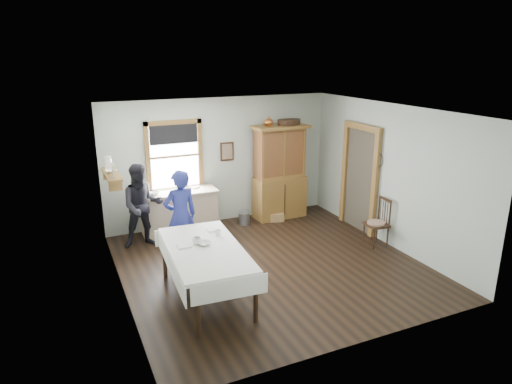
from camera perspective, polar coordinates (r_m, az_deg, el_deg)
room at (r=7.64m, az=1.93°, el=0.02°), size 5.01×5.01×2.70m
window at (r=9.49m, az=-10.17°, el=4.88°), size 1.18×0.07×1.48m
doorway at (r=9.65m, az=12.85°, el=2.07°), size 0.09×1.14×2.22m
wall_shelf at (r=8.38m, az=-17.63°, el=2.33°), size 0.24×1.00×0.44m
framed_picture at (r=9.84m, az=-3.63°, el=5.08°), size 0.30×0.04×0.40m
rug_beater at (r=9.10m, az=15.12°, el=4.62°), size 0.01×0.27×0.27m
work_counter at (r=9.51m, az=-9.55°, el=-2.47°), size 1.57×0.63×0.89m
china_hutch at (r=10.14m, az=2.99°, el=2.49°), size 1.24×0.62×2.08m
dining_table at (r=6.99m, az=-6.28°, el=-10.04°), size 1.22×2.14×0.83m
spindle_chair at (r=9.06m, az=14.83°, el=-3.67°), size 0.47×0.47×0.94m
pail at (r=9.93m, az=-1.49°, el=-3.30°), size 0.31×0.31×0.27m
wicker_basket at (r=10.14m, az=2.59°, el=-3.13°), size 0.36×0.30×0.18m
woman_blue at (r=8.13m, az=-9.39°, el=-3.43°), size 0.61×0.44×1.55m
figure_dark at (r=8.90m, az=-14.01°, el=-2.06°), size 0.77×0.62×1.50m
table_cup_a at (r=6.94m, az=-7.41°, el=-6.06°), size 0.17×0.17×0.11m
table_cup_b at (r=7.22m, az=-4.81°, el=-5.09°), size 0.11×0.11×0.09m
table_bowl at (r=6.90m, az=-6.51°, el=-6.38°), size 0.28×0.28×0.05m
counter_book at (r=9.53m, az=-8.23°, el=0.51°), size 0.23×0.25×0.02m
counter_bowl at (r=9.22m, az=-12.57°, el=-0.17°), size 0.21×0.21×0.06m
shelf_bowl at (r=8.38m, az=-17.66°, el=2.51°), size 0.22×0.22×0.05m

